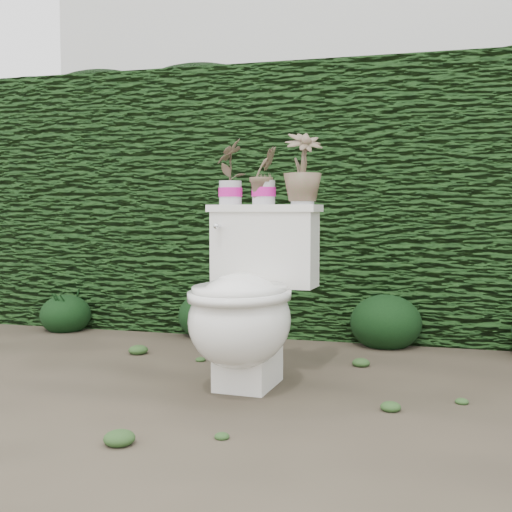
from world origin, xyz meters
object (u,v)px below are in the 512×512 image
(potted_plant_left, at_px, (230,174))
(potted_plant_right, at_px, (303,170))
(potted_plant_center, at_px, (264,177))
(toilet, at_px, (247,304))

(potted_plant_left, xyz_separation_m, potted_plant_right, (0.34, -0.02, 0.01))
(potted_plant_center, bearing_deg, potted_plant_left, 120.69)
(potted_plant_center, height_order, potted_plant_right, potted_plant_right)
(potted_plant_left, relative_size, potted_plant_right, 0.93)
(toilet, height_order, potted_plant_center, potted_plant_center)
(potted_plant_center, bearing_deg, potted_plant_right, -59.31)
(toilet, bearing_deg, potted_plant_left, 124.73)
(toilet, distance_m, potted_plant_left, 0.63)
(potted_plant_left, distance_m, potted_plant_right, 0.34)
(potted_plant_center, bearing_deg, toilet, -148.23)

